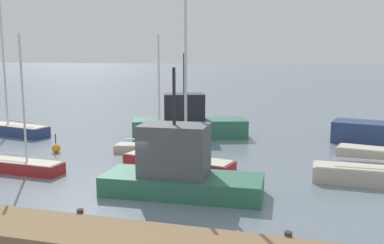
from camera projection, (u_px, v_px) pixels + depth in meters
The scene contains 9 objects.
ground_plane at pixel (130, 190), 18.99m from camera, with size 600.00×600.00×0.00m, color slate.
dock_pier at pixel (60, 234), 13.63m from camera, with size 18.02×2.53×0.68m.
sailboat_1 at pixel (21, 165), 21.88m from camera, with size 4.69×1.50×7.15m.
sailboat_2 at pixel (154, 147), 26.31m from camera, with size 5.00×1.89×7.30m.
sailboat_3 at pixel (178, 161), 21.99m from camera, with size 6.26×2.78×10.92m.
sailboat_6 at pixel (13, 127), 32.09m from camera, with size 6.56×2.86×12.34m.
fishing_boat_1 at pixel (179, 169), 18.29m from camera, with size 7.11×2.81×5.57m.
fishing_boat_2 at pixel (188, 122), 31.22m from camera, with size 8.80×5.09×6.22m.
channel_buoy_0 at pixel (56, 148), 26.34m from camera, with size 0.55×0.55×1.20m.
Camera 1 is at (7.57, -16.86, 6.05)m, focal length 39.04 mm.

